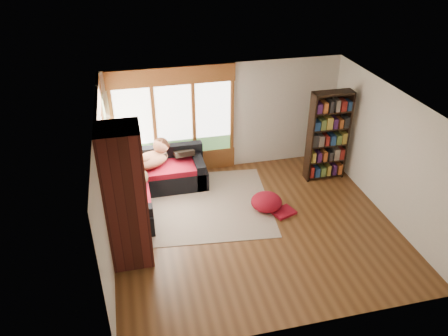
{
  "coord_description": "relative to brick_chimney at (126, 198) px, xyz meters",
  "views": [
    {
      "loc": [
        -2.18,
        -6.62,
        5.43
      ],
      "look_at": [
        -0.43,
        0.82,
        0.95
      ],
      "focal_mm": 35.0,
      "sensor_mm": 36.0,
      "label": 1
    }
  ],
  "objects": [
    {
      "name": "throw_pillows",
      "position": [
        0.53,
        2.1,
        -0.53
      ],
      "size": [
        1.98,
        1.68,
        0.45
      ],
      "color": "black",
      "rests_on": "sectional_sofa"
    },
    {
      "name": "roller_blind",
      "position": [
        -0.29,
        2.38,
        0.45
      ],
      "size": [
        0.03,
        0.72,
        0.9
      ],
      "primitive_type": "cube",
      "color": "#667850",
      "rests_on": "wall_left"
    },
    {
      "name": "wall_front",
      "position": [
        2.4,
        -2.15,
        0.0
      ],
      "size": [
        5.5,
        0.04,
        2.6
      ],
      "primitive_type": "cube",
      "color": "silver",
      "rests_on": "ground"
    },
    {
      "name": "wall_left",
      "position": [
        -0.35,
        0.35,
        0.0
      ],
      "size": [
        0.04,
        5.0,
        2.6
      ],
      "primitive_type": "cube",
      "color": "silver",
      "rests_on": "ground"
    },
    {
      "name": "sectional_sofa",
      "position": [
        0.45,
        2.05,
        -1.0
      ],
      "size": [
        2.2,
        2.2,
        0.8
      ],
      "rotation": [
        0.0,
        0.0,
        -0.08
      ],
      "color": "black",
      "rests_on": "ground"
    },
    {
      "name": "area_rug",
      "position": [
        1.26,
        1.38,
        -1.29
      ],
      "size": [
        3.69,
        2.97,
        0.01
      ],
      "primitive_type": "cube",
      "rotation": [
        0.0,
        0.0,
        -0.11
      ],
      "color": "beige",
      "rests_on": "ground"
    },
    {
      "name": "windows_left",
      "position": [
        -0.32,
        1.55,
        0.05
      ],
      "size": [
        0.1,
        2.62,
        1.9
      ],
      "color": "brown",
      "rests_on": "wall_left"
    },
    {
      "name": "wall_right",
      "position": [
        5.15,
        0.35,
        0.0
      ],
      "size": [
        0.04,
        5.0,
        2.6
      ],
      "primitive_type": "cube",
      "color": "silver",
      "rests_on": "ground"
    },
    {
      "name": "bookshelf",
      "position": [
        4.54,
        1.82,
        -0.24
      ],
      "size": [
        0.91,
        0.3,
        2.12
      ],
      "color": "black",
      "rests_on": "ground"
    },
    {
      "name": "brick_chimney",
      "position": [
        0.0,
        0.0,
        0.0
      ],
      "size": [
        0.7,
        0.7,
        2.6
      ],
      "primitive_type": "cube",
      "color": "#471914",
      "rests_on": "ground"
    },
    {
      "name": "wall_back",
      "position": [
        2.4,
        2.85,
        0.0
      ],
      "size": [
        5.5,
        0.04,
        2.6
      ],
      "primitive_type": "cube",
      "color": "silver",
      "rests_on": "ground"
    },
    {
      "name": "floor",
      "position": [
        2.4,
        0.35,
        -1.3
      ],
      "size": [
        5.5,
        5.5,
        0.0
      ],
      "primitive_type": "plane",
      "color": "#502E16",
      "rests_on": "ground"
    },
    {
      "name": "windows_back",
      "position": [
        1.2,
        2.82,
        0.05
      ],
      "size": [
        2.82,
        0.1,
        1.9
      ],
      "color": "brown",
      "rests_on": "wall_back"
    },
    {
      "name": "dog_brindle",
      "position": [
        0.25,
        1.69,
        -0.57
      ],
      "size": [
        0.45,
        0.71,
        0.38
      ],
      "rotation": [
        0.0,
        0.0,
        1.54
      ],
      "color": "#372214",
      "rests_on": "sectional_sofa"
    },
    {
      "name": "pouf",
      "position": [
        2.82,
        0.88,
        -1.11
      ],
      "size": [
        0.87,
        0.87,
        0.35
      ],
      "primitive_type": "ellipsoid",
      "rotation": [
        0.0,
        0.0,
        -0.42
      ],
      "color": "maroon",
      "rests_on": "area_rug"
    },
    {
      "name": "dog_tan",
      "position": [
        0.62,
        2.31,
        -0.51
      ],
      "size": [
        1.04,
        0.93,
        0.5
      ],
      "rotation": [
        0.0,
        0.0,
        0.55
      ],
      "color": "brown",
      "rests_on": "sectional_sofa"
    },
    {
      "name": "ceiling",
      "position": [
        2.4,
        0.35,
        1.3
      ],
      "size": [
        5.5,
        5.5,
        0.0
      ],
      "primitive_type": "plane",
      "color": "white"
    }
  ]
}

